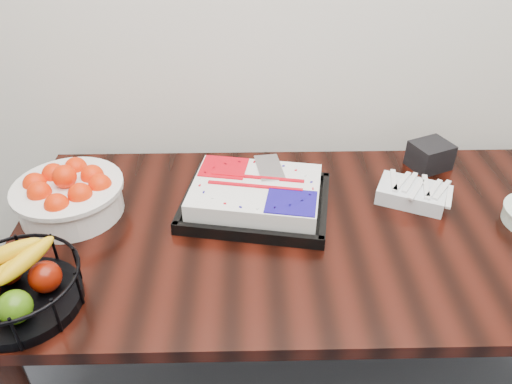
{
  "coord_description": "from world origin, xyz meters",
  "views": [
    {
      "loc": [
        -0.19,
        0.82,
        1.71
      ],
      "look_at": [
        -0.16,
        2.07,
        0.83
      ],
      "focal_mm": 35.0,
      "sensor_mm": 36.0,
      "label": 1
    }
  ],
  "objects_px": {
    "cake_tray": "(256,196)",
    "napkin_box": "(430,155)",
    "table": "(308,248)",
    "tangerine_bowl": "(68,188)",
    "fruit_basket": "(17,286)"
  },
  "relations": [
    {
      "from": "cake_tray",
      "to": "napkin_box",
      "type": "xyz_separation_m",
      "value": [
        0.63,
        0.23,
        0.0
      ]
    },
    {
      "from": "table",
      "to": "tangerine_bowl",
      "type": "bearing_deg",
      "value": 173.09
    },
    {
      "from": "napkin_box",
      "to": "cake_tray",
      "type": "bearing_deg",
      "value": -159.81
    },
    {
      "from": "cake_tray",
      "to": "napkin_box",
      "type": "distance_m",
      "value": 0.67
    },
    {
      "from": "cake_tray",
      "to": "fruit_basket",
      "type": "height_order",
      "value": "fruit_basket"
    },
    {
      "from": "cake_tray",
      "to": "tangerine_bowl",
      "type": "distance_m",
      "value": 0.58
    },
    {
      "from": "tangerine_bowl",
      "to": "fruit_basket",
      "type": "distance_m",
      "value": 0.39
    },
    {
      "from": "tangerine_bowl",
      "to": "fruit_basket",
      "type": "xyz_separation_m",
      "value": [
        -0.02,
        -0.39,
        -0.02
      ]
    },
    {
      "from": "table",
      "to": "cake_tray",
      "type": "bearing_deg",
      "value": 147.52
    },
    {
      "from": "table",
      "to": "cake_tray",
      "type": "height_order",
      "value": "cake_tray"
    },
    {
      "from": "tangerine_bowl",
      "to": "napkin_box",
      "type": "bearing_deg",
      "value": 11.48
    },
    {
      "from": "table",
      "to": "tangerine_bowl",
      "type": "xyz_separation_m",
      "value": [
        -0.74,
        0.09,
        0.18
      ]
    },
    {
      "from": "tangerine_bowl",
      "to": "napkin_box",
      "type": "xyz_separation_m",
      "value": [
        1.2,
        0.24,
        -0.05
      ]
    },
    {
      "from": "table",
      "to": "fruit_basket",
      "type": "distance_m",
      "value": 0.83
    },
    {
      "from": "tangerine_bowl",
      "to": "table",
      "type": "bearing_deg",
      "value": -6.91
    }
  ]
}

